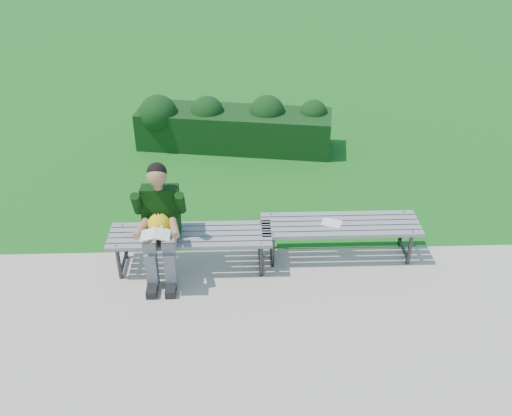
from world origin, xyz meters
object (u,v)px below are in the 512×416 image
(bench_left, at_px, (190,238))
(paper_sheet, at_px, (332,223))
(hedge, at_px, (230,124))
(bench_right, at_px, (340,227))
(seated_boy, at_px, (160,220))

(bench_left, relative_size, paper_sheet, 6.90)
(hedge, bearing_deg, bench_right, -67.14)
(bench_left, bearing_deg, hedge, 82.40)
(bench_right, bearing_deg, seated_boy, -172.71)
(hedge, xyz_separation_m, bench_right, (1.27, -3.02, 0.03))
(seated_boy, height_order, paper_sheet, seated_boy)
(bench_right, distance_m, seated_boy, 2.03)
(hedge, height_order, paper_sheet, hedge)
(bench_left, height_order, paper_sheet, bench_left)
(paper_sheet, bearing_deg, hedge, 111.23)
(seated_boy, bearing_deg, paper_sheet, 7.67)
(bench_right, distance_m, paper_sheet, 0.12)
(bench_left, height_order, bench_right, same)
(bench_left, distance_m, seated_boy, 0.43)
(bench_left, xyz_separation_m, bench_right, (1.70, 0.16, 0.00))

